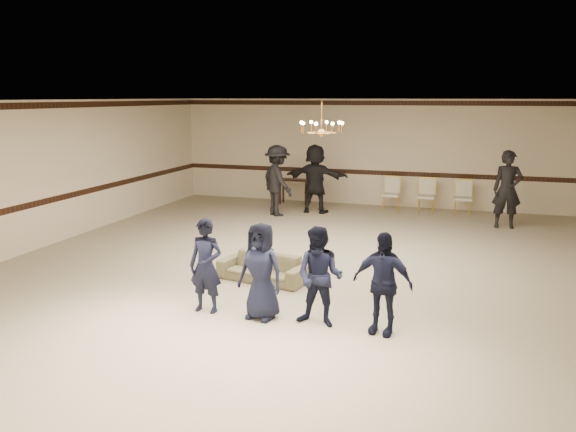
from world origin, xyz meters
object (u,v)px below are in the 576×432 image
at_px(settee, 263,268).
at_px(banquet_chair_left, 391,194).
at_px(banquet_chair_right, 463,198).
at_px(adult_left, 277,181).
at_px(console_table, 294,191).
at_px(chandelier, 322,117).
at_px(adult_right, 507,190).
at_px(boy_d, 382,283).
at_px(banquet_chair_mid, 426,196).
at_px(boy_b, 261,271).
at_px(boy_c, 320,277).
at_px(adult_mid, 315,179).
at_px(boy_a, 206,266).

xyz_separation_m(settee, banquet_chair_left, (1.32, 7.16, 0.25)).
bearing_deg(banquet_chair_right, adult_left, -165.85).
height_order(banquet_chair_left, console_table, banquet_chair_left).
distance_m(chandelier, adult_right, 5.79).
bearing_deg(boy_d, banquet_chair_mid, 100.48).
bearing_deg(boy_b, boy_d, 10.50).
distance_m(boy_b, banquet_chair_mid, 9.02).
distance_m(chandelier, settee, 3.32).
bearing_deg(banquet_chair_right, boy_c, -105.37).
height_order(boy_d, console_table, boy_d).
distance_m(settee, console_table, 7.55).
height_order(adult_left, adult_right, same).
relative_size(chandelier, adult_left, 0.48).
xyz_separation_m(boy_d, settee, (-2.40, 1.69, -0.49)).
height_order(boy_c, boy_d, same).
relative_size(adult_mid, banquet_chair_right, 2.01).
distance_m(chandelier, banquet_chair_mid, 6.00).
height_order(adult_left, banquet_chair_mid, adult_left).
xyz_separation_m(adult_right, banquet_chair_right, (-1.06, 1.29, -0.49)).
distance_m(chandelier, boy_c, 4.33).
xyz_separation_m(boy_b, banquet_chair_mid, (1.72, 8.85, -0.24)).
bearing_deg(boy_d, boy_a, -170.02).
distance_m(banquet_chair_right, console_table, 5.00).
relative_size(boy_d, console_table, 1.58).
height_order(adult_mid, banquet_chair_right, adult_mid).
relative_size(chandelier, adult_right, 0.48).
distance_m(boy_c, console_table, 9.60).
distance_m(boy_d, console_table, 9.93).
distance_m(boy_b, banquet_chair_right, 9.27).
bearing_deg(chandelier, settee, -105.94).
relative_size(boy_d, banquet_chair_right, 1.50).
height_order(adult_right, banquet_chair_right, adult_right).
xyz_separation_m(boy_b, boy_c, (0.90, 0.00, 0.00)).
xyz_separation_m(banquet_chair_left, banquet_chair_mid, (1.00, 0.00, 0.00)).
height_order(adult_mid, adult_right, same).
relative_size(banquet_chair_right, console_table, 1.06).
xyz_separation_m(boy_a, boy_d, (2.70, 0.00, 0.00)).
bearing_deg(adult_left, banquet_chair_right, -120.36).
relative_size(boy_a, boy_b, 1.00).
xyz_separation_m(adult_left, adult_mid, (0.90, 0.70, 0.00)).
bearing_deg(banquet_chair_mid, settee, -106.16).
bearing_deg(chandelier, boy_b, -89.39).
bearing_deg(boy_a, settee, 80.64).
height_order(boy_a, adult_left, adult_left).
bearing_deg(chandelier, adult_right, 45.74).
bearing_deg(banquet_chair_left, boy_a, -98.13).
height_order(adult_mid, banquet_chair_mid, adult_mid).
bearing_deg(settee, banquet_chair_mid, 83.20).
distance_m(banquet_chair_mid, banquet_chair_right, 1.00).
distance_m(chandelier, boy_b, 4.22).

